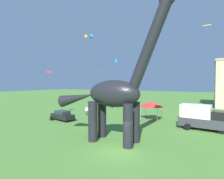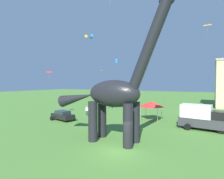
# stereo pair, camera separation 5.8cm
# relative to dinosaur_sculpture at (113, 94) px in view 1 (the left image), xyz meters

# --- Properties ---
(ground_plane) EXTENTS (240.00, 240.00, 0.00)m
(ground_plane) POSITION_rel_dinosaur_sculpture_xyz_m (1.59, -2.24, -4.91)
(ground_plane) COLOR #4C7F33
(dinosaur_sculpture) EXTENTS (13.00, 2.75, 13.58)m
(dinosaur_sculpture) POSITION_rel_dinosaur_sculpture_xyz_m (0.00, 0.00, 0.00)
(dinosaur_sculpture) COLOR black
(dinosaur_sculpture) RESTS_ON ground_plane
(parked_sedan_left) EXTENTS (4.49, 2.65, 1.55)m
(parked_sedan_left) POSITION_rel_dinosaur_sculpture_xyz_m (-12.07, 5.41, -4.11)
(parked_sedan_left) COLOR black
(parked_sedan_left) RESTS_ON ground_plane
(parked_box_truck) EXTENTS (5.82, 2.79, 3.20)m
(parked_box_truck) POSITION_rel_dinosaur_sculpture_xyz_m (7.76, 9.52, -3.26)
(parked_box_truck) COLOR #38383D
(parked_box_truck) RESTS_ON ground_plane
(person_strolling_adult) EXTENTS (0.40, 0.17, 1.06)m
(person_strolling_adult) POSITION_rel_dinosaur_sculpture_xyz_m (0.06, 6.79, -4.27)
(person_strolling_adult) COLOR black
(person_strolling_adult) RESTS_ON ground_plane
(person_photographer) EXTENTS (0.64, 0.28, 1.70)m
(person_photographer) POSITION_rel_dinosaur_sculpture_xyz_m (-11.28, 10.84, -3.88)
(person_photographer) COLOR #2D3347
(person_photographer) RESTS_ON ground_plane
(festival_canopy_tent) EXTENTS (3.15, 3.15, 3.00)m
(festival_canopy_tent) POSITION_rel_dinosaur_sculpture_xyz_m (0.27, 12.69, -2.37)
(festival_canopy_tent) COLOR #B2B2B7
(festival_canopy_tent) RESTS_ON ground_plane
(kite_far_left) EXTENTS (0.49, 0.65, 0.21)m
(kite_far_left) POSITION_rel_dinosaur_sculpture_xyz_m (-12.52, 18.09, 3.83)
(kite_far_left) COLOR yellow
(kite_far_right) EXTENTS (1.29, 0.91, 1.67)m
(kite_far_right) POSITION_rel_dinosaur_sculpture_xyz_m (8.06, 18.52, 10.80)
(kite_far_right) COLOR orange
(kite_mid_right) EXTENTS (1.02, 1.13, 1.21)m
(kite_mid_right) POSITION_rel_dinosaur_sculpture_xyz_m (-16.18, 6.44, 2.99)
(kite_mid_right) COLOR red
(kite_near_high) EXTENTS (1.61, 1.57, 0.45)m
(kite_near_high) POSITION_rel_dinosaur_sculpture_xyz_m (-8.21, 7.64, 8.43)
(kite_near_high) COLOR #287AE5
(kite_near_low) EXTENTS (0.71, 0.71, 0.87)m
(kite_near_low) POSITION_rel_dinosaur_sculpture_xyz_m (-11.51, 23.52, 6.46)
(kite_near_low) COLOR #287AE5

